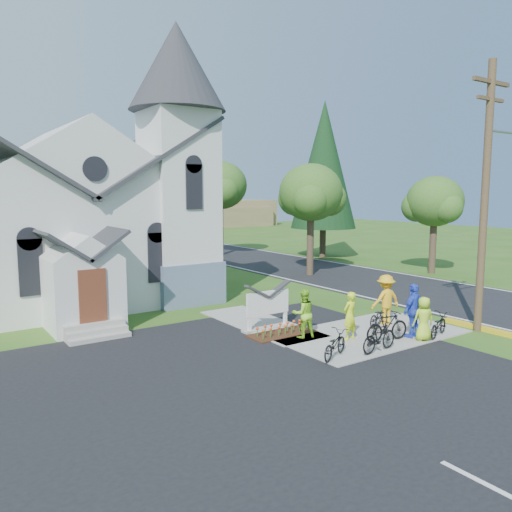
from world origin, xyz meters
TOP-DOWN VIEW (x-y plane):
  - ground at (0.00, 0.00)m, footprint 120.00×120.00m
  - parking_lot at (-7.00, -2.00)m, footprint 20.00×16.00m
  - road at (10.00, 15.00)m, footprint 8.00×90.00m
  - sidewalk at (1.50, 0.50)m, footprint 7.00×4.00m
  - church at (-5.48, 12.48)m, footprint 12.35×12.00m
  - church_sign at (-1.20, 3.20)m, footprint 2.20×0.40m
  - flower_bed at (-1.20, 2.30)m, footprint 2.60×1.10m
  - utility_pole at (5.36, -1.50)m, footprint 3.45×0.28m
  - tree_road_near at (8.50, 12.00)m, footprint 4.00×4.00m
  - tree_road_mid at (9.00, 24.00)m, footprint 4.40×4.40m
  - tree_road_far at (15.50, 8.00)m, footprint 3.60×3.60m
  - conifer at (15.00, 18.00)m, footprint 5.20×5.20m
  - distant_hills at (3.36, 56.33)m, footprint 61.00×10.00m
  - cyclist_0 at (0.34, 0.36)m, footprint 0.68×0.50m
  - bike_0 at (-1.47, -0.79)m, footprint 1.73×1.21m
  - cyclist_1 at (-0.87, 1.47)m, footprint 1.00×0.86m
  - bike_1 at (0.13, -1.20)m, footprint 1.72×0.63m
  - cyclist_2 at (2.43, -0.76)m, footprint 1.20×0.59m
  - bike_2 at (2.62, 1.00)m, footprint 1.66×0.97m
  - cyclist_3 at (3.03, 1.07)m, footprint 1.38×0.94m
  - bike_3 at (1.24, -0.57)m, footprint 1.86×0.76m
  - cyclist_4 at (2.41, -1.20)m, footprint 0.90×0.75m
  - bike_4 at (3.28, -1.20)m, footprint 1.71×1.06m

SIDE VIEW (x-z plane):
  - ground at x=0.00m, z-range 0.00..0.00m
  - parking_lot at x=-7.00m, z-range 0.00..0.02m
  - road at x=10.00m, z-range 0.00..0.02m
  - sidewalk at x=1.50m, z-range 0.00..0.05m
  - flower_bed at x=-1.20m, z-range 0.00..0.07m
  - bike_2 at x=2.62m, z-range 0.05..0.88m
  - bike_4 at x=3.28m, z-range 0.05..0.90m
  - bike_0 at x=-1.47m, z-range 0.05..0.91m
  - bike_1 at x=0.13m, z-range 0.05..1.06m
  - bike_3 at x=1.24m, z-range 0.05..1.14m
  - cyclist_4 at x=2.41m, z-range 0.05..1.61m
  - cyclist_0 at x=0.34m, z-range 0.05..1.77m
  - cyclist_1 at x=-0.87m, z-range 0.05..1.82m
  - church_sign at x=-1.20m, z-range 0.18..1.88m
  - cyclist_2 at x=2.43m, z-range 0.05..2.03m
  - cyclist_3 at x=3.03m, z-range 0.05..2.03m
  - distant_hills at x=3.36m, z-range -0.63..4.97m
  - tree_road_far at x=15.50m, z-range 1.48..7.78m
  - tree_road_near at x=8.50m, z-range 1.68..8.73m
  - church at x=-5.48m, z-range -1.25..11.75m
  - utility_pole at x=5.36m, z-range 0.40..10.40m
  - tree_road_mid at x=9.00m, z-range 1.88..9.68m
  - conifer at x=15.00m, z-range 1.19..13.59m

